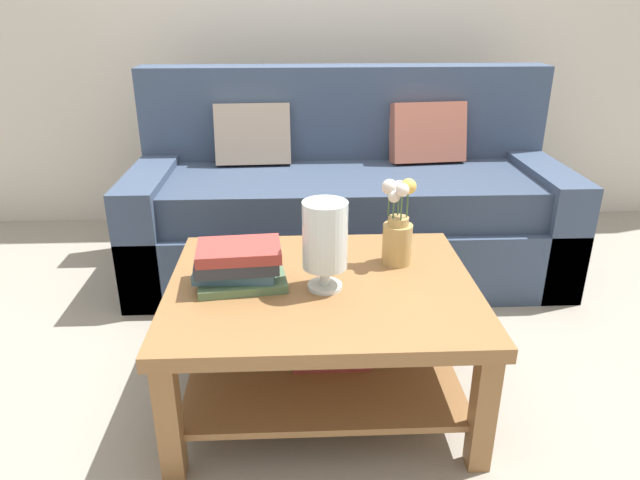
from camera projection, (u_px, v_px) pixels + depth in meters
name	position (u px, v px, depth m)	size (l,w,h in m)	color
ground_plane	(333.00, 344.00, 2.50)	(10.00, 10.00, 0.00)	gray
back_wall	(317.00, 6.00, 3.50)	(6.40, 0.12, 2.70)	beige
couch	(347.00, 204.00, 3.10)	(2.23, 0.90, 1.06)	#384760
coffee_table	(322.00, 315.00, 2.05)	(1.07, 0.88, 0.47)	olive
book_stack_main	(238.00, 265.00, 1.96)	(0.33, 0.23, 0.15)	#51704C
glass_hurricane_vase	(325.00, 238.00, 1.90)	(0.15, 0.15, 0.31)	silver
flower_pitcher	(398.00, 228.00, 2.10)	(0.12, 0.11, 0.33)	tan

